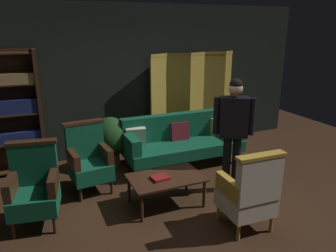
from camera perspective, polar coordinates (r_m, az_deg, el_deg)
name	(u,v)px	position (r m, az deg, el deg)	size (l,w,h in m)	color
ground_plane	(191,208)	(4.62, 4.06, -14.09)	(10.00, 10.00, 0.00)	#331E11
back_wall	(134,80)	(6.30, -6.01, 7.97)	(7.20, 0.10, 2.80)	black
folding_screen	(196,97)	(6.75, 4.97, 5.03)	(2.15, 0.39, 1.90)	#B29338
bookshelf	(12,111)	(5.85, -25.63, 2.31)	(0.90, 0.32, 2.05)	#382114
velvet_couch	(182,139)	(5.83, 2.42, -2.31)	(2.12, 0.78, 0.88)	#382114
coffee_table	(166,180)	(4.50, -0.35, -9.45)	(1.00, 0.64, 0.42)	#382114
armchair_gilt_accent	(249,193)	(4.06, 14.08, -11.27)	(0.60, 0.60, 1.04)	#B78E33
armchair_wing_left	(34,187)	(4.39, -22.42, -9.90)	(0.67, 0.67, 1.04)	#382114
armchair_wing_right	(89,159)	(5.00, -13.72, -5.71)	(0.64, 0.63, 1.04)	#382114
standing_figure	(233,125)	(4.77, 11.42, 0.14)	(0.53, 0.37, 1.70)	black
potted_plant	(111,139)	(5.73, -10.03, -2.19)	(0.61, 0.61, 0.90)	brown
book_red_leather	(160,178)	(4.42, -1.38, -9.05)	(0.23, 0.19, 0.04)	maroon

